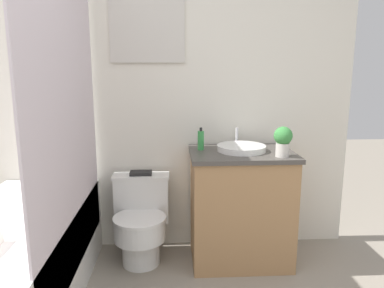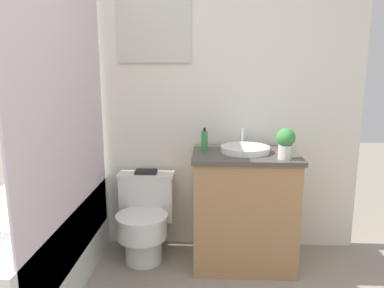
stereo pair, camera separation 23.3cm
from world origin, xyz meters
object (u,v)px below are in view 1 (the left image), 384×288
object	(u,v)px
sink	(241,148)
potted_plant	(283,140)
book_on_tank	(141,173)
soap_bottle	(201,140)
toilet	(141,222)

from	to	relation	value
sink	potted_plant	bearing A→B (deg)	-38.07
book_on_tank	sink	bearing A→B (deg)	-9.94
soap_bottle	potted_plant	bearing A→B (deg)	-24.39
toilet	soap_bottle	distance (m)	0.71
book_on_tank	potted_plant	bearing A→B (deg)	-18.06
potted_plant	book_on_tank	distance (m)	1.02
potted_plant	book_on_tank	bearing A→B (deg)	161.94
potted_plant	book_on_tank	xyz separation A→B (m)	(-0.93, 0.30, -0.29)
potted_plant	sink	bearing A→B (deg)	141.93
sink	book_on_tank	size ratio (longest dim) A/B	2.37
sink	soap_bottle	world-z (taller)	soap_bottle
soap_bottle	potted_plant	world-z (taller)	potted_plant
toilet	book_on_tank	xyz separation A→B (m)	(0.00, 0.12, 0.32)
toilet	sink	bearing A→B (deg)	-0.07
sink	book_on_tank	xyz separation A→B (m)	(-0.70, 0.12, -0.20)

